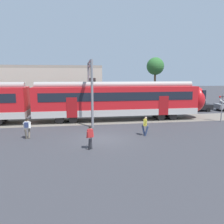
# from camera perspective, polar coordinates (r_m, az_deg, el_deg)

# --- Properties ---
(ground_plane) EXTENTS (160.00, 160.00, 0.00)m
(ground_plane) POSITION_cam_1_polar(r_m,az_deg,el_deg) (17.64, -2.40, -6.98)
(ground_plane) COLOR #38383D
(track_bed) EXTENTS (80.00, 4.40, 0.01)m
(track_bed) POSITION_cam_1_polar(r_m,az_deg,el_deg) (25.43, -24.00, -2.64)
(track_bed) COLOR slate
(track_bed) RESTS_ON ground
(pedestrian_white) EXTENTS (0.55, 0.63, 1.67)m
(pedestrian_white) POSITION_cam_1_polar(r_m,az_deg,el_deg) (18.65, -21.31, -3.58)
(pedestrian_white) COLOR #6B6051
(pedestrian_white) RESTS_ON ground
(pedestrian_red) EXTENTS (0.54, 0.69, 1.67)m
(pedestrian_red) POSITION_cam_1_polar(r_m,az_deg,el_deg) (15.00, -5.75, -6.18)
(pedestrian_red) COLOR #28282D
(pedestrian_red) RESTS_ON ground
(pedestrian_yellow) EXTENTS (0.55, 0.66, 1.67)m
(pedestrian_yellow) POSITION_cam_1_polar(r_m,az_deg,el_deg) (18.48, 8.66, -3.23)
(pedestrian_yellow) COLOR navy
(pedestrian_yellow) RESTS_ON ground
(parked_car_black) EXTENTS (4.06, 1.88, 1.54)m
(parked_car_black) POSITION_cam_1_polar(r_m,az_deg,el_deg) (33.10, 21.31, 1.56)
(parked_car_black) COLOR black
(parked_car_black) RESTS_ON ground
(catenary_gantry) EXTENTS (0.24, 6.64, 6.53)m
(catenary_gantry) POSITION_cam_1_polar(r_m,az_deg,el_deg) (24.05, -5.74, 7.84)
(catenary_gantry) COLOR gray
(catenary_gantry) RESTS_ON ground
(crossing_signal) EXTENTS (0.96, 0.21, 3.00)m
(crossing_signal) POSITION_cam_1_polar(r_m,az_deg,el_deg) (26.39, 26.88, 1.98)
(crossing_signal) COLOR gray
(crossing_signal) RESTS_ON ground
(background_building) EXTENTS (20.97, 5.00, 9.20)m
(background_building) POSITION_cam_1_polar(r_m,az_deg,el_deg) (34.54, -20.70, 5.95)
(background_building) COLOR beige
(background_building) RESTS_ON ground
(street_tree_right) EXTENTS (2.81, 2.81, 7.88)m
(street_tree_right) POSITION_cam_1_polar(r_m,az_deg,el_deg) (36.79, 11.25, 11.53)
(street_tree_right) COLOR brown
(street_tree_right) RESTS_ON ground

